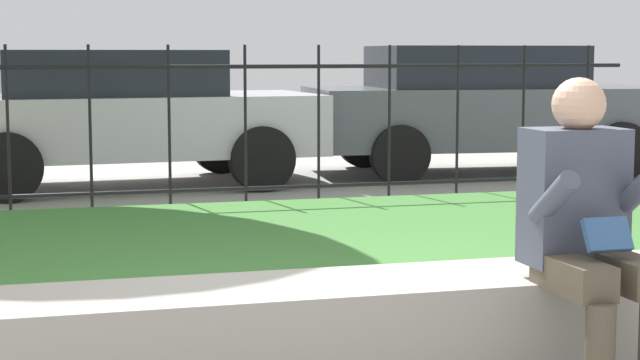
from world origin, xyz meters
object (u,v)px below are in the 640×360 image
car_parked_center (121,114)px  stone_bench (347,347)px  person_seated_reader (588,228)px  car_parked_right (483,106)px

car_parked_center → stone_bench: bearing=-91.6°
stone_bench → person_seated_reader: (0.87, -0.31, 0.49)m
stone_bench → car_parked_right: 8.33m
stone_bench → car_parked_right: (3.87, 7.36, 0.55)m
person_seated_reader → car_parked_right: 8.24m
person_seated_reader → car_parked_center: size_ratio=0.32×
car_parked_right → car_parked_center: size_ratio=1.03×
car_parked_right → stone_bench: bearing=-112.9°
person_seated_reader → car_parked_center: 7.59m
stone_bench → person_seated_reader: 1.05m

